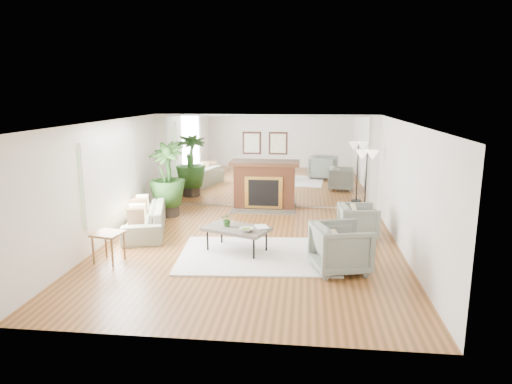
# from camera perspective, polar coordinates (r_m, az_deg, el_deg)

# --- Properties ---
(ground) EXTENTS (7.00, 7.00, 0.00)m
(ground) POSITION_cam_1_polar(r_m,az_deg,el_deg) (9.20, -0.86, -7.07)
(ground) COLOR brown
(ground) RESTS_ON ground
(wall_left) EXTENTS (0.02, 7.00, 2.50)m
(wall_left) POSITION_cam_1_polar(r_m,az_deg,el_deg) (9.70, -18.70, 0.93)
(wall_left) COLOR white
(wall_left) RESTS_ON ground
(wall_right) EXTENTS (0.02, 7.00, 2.50)m
(wall_right) POSITION_cam_1_polar(r_m,az_deg,el_deg) (9.00, 18.35, 0.12)
(wall_right) COLOR white
(wall_right) RESTS_ON ground
(wall_back) EXTENTS (6.00, 0.02, 2.50)m
(wall_back) POSITION_cam_1_polar(r_m,az_deg,el_deg) (12.29, 1.15, 3.83)
(wall_back) COLOR white
(wall_back) RESTS_ON ground
(mirror_panel) EXTENTS (5.40, 0.04, 2.40)m
(mirror_panel) POSITION_cam_1_polar(r_m,az_deg,el_deg) (12.27, 1.14, 3.82)
(mirror_panel) COLOR silver
(mirror_panel) RESTS_ON wall_back
(window_panel) EXTENTS (0.04, 2.40, 1.50)m
(window_panel) POSITION_cam_1_polar(r_m,az_deg,el_deg) (10.03, -17.64, 1.94)
(window_panel) COLOR #B2E09E
(window_panel) RESTS_ON wall_left
(fireplace) EXTENTS (1.85, 0.83, 2.05)m
(fireplace) POSITION_cam_1_polar(r_m,az_deg,el_deg) (12.16, 1.04, 0.92)
(fireplace) COLOR brown
(fireplace) RESTS_ON ground
(area_rug) EXTENTS (3.12, 2.34, 0.03)m
(area_rug) POSITION_cam_1_polar(r_m,az_deg,el_deg) (8.80, 0.22, -7.89)
(area_rug) COLOR white
(area_rug) RESTS_ON ground
(coffee_table) EXTENTS (1.41, 1.13, 0.49)m
(coffee_table) POSITION_cam_1_polar(r_m,az_deg,el_deg) (8.89, -2.41, -4.72)
(coffee_table) COLOR #5E564A
(coffee_table) RESTS_ON ground
(sofa) EXTENTS (1.34, 2.24, 0.61)m
(sofa) POSITION_cam_1_polar(r_m,az_deg,el_deg) (10.42, -13.73, -3.35)
(sofa) COLOR gray
(sofa) RESTS_ON ground
(armchair_back) EXTENTS (0.86, 0.84, 0.73)m
(armchair_back) POSITION_cam_1_polar(r_m,az_deg,el_deg) (9.99, 12.66, -3.62)
(armchair_back) COLOR gray
(armchair_back) RESTS_ON ground
(armchair_front) EXTENTS (1.14, 1.12, 0.85)m
(armchair_front) POSITION_cam_1_polar(r_m,az_deg,el_deg) (8.08, 10.53, -6.88)
(armchair_front) COLOR gray
(armchair_front) RESTS_ON ground
(side_table) EXTENTS (0.57, 0.57, 0.56)m
(side_table) POSITION_cam_1_polar(r_m,az_deg,el_deg) (8.78, -18.00, -5.42)
(side_table) COLOR olive
(side_table) RESTS_ON ground
(potted_ficus) EXTENTS (1.09, 1.09, 1.87)m
(potted_ficus) POSITION_cam_1_polar(r_m,az_deg,el_deg) (11.60, -11.04, 1.86)
(potted_ficus) COLOR black
(potted_ficus) RESTS_ON ground
(floor_lamp) EXTENTS (0.56, 0.31, 1.71)m
(floor_lamp) POSITION_cam_1_polar(r_m,az_deg,el_deg) (11.32, 13.70, 3.84)
(floor_lamp) COLOR black
(floor_lamp) RESTS_ON ground
(tabletop_plant) EXTENTS (0.25, 0.22, 0.27)m
(tabletop_plant) POSITION_cam_1_polar(r_m,az_deg,el_deg) (8.94, -3.61, -3.45)
(tabletop_plant) COLOR #325D22
(tabletop_plant) RESTS_ON coffee_table
(fruit_bowl) EXTENTS (0.32, 0.32, 0.06)m
(fruit_bowl) POSITION_cam_1_polar(r_m,az_deg,el_deg) (8.63, -1.24, -4.72)
(fruit_bowl) COLOR olive
(fruit_bowl) RESTS_ON coffee_table
(book) EXTENTS (0.33, 0.38, 0.02)m
(book) POSITION_cam_1_polar(r_m,az_deg,el_deg) (8.83, -0.03, -4.45)
(book) COLOR olive
(book) RESTS_ON coffee_table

